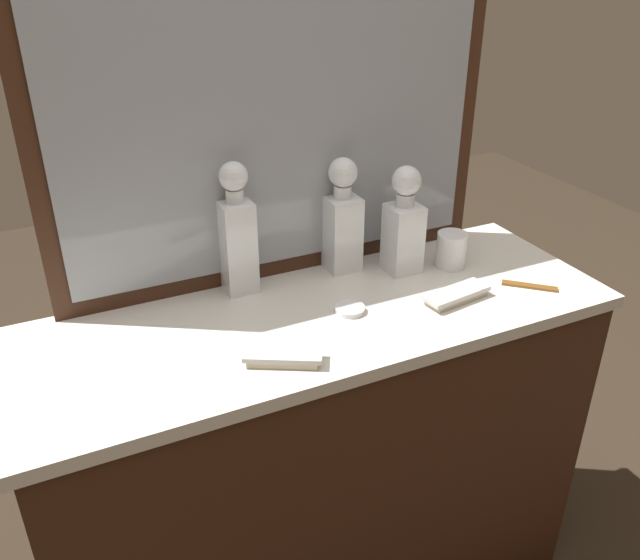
% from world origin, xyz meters
% --- Properties ---
extents(dresser, '(1.31, 0.47, 0.88)m').
position_xyz_m(dresser, '(0.00, 0.00, 0.44)').
color(dresser, '#381E11').
rests_on(dresser, ground_plane).
extents(dresser_mirror, '(1.04, 0.03, 0.70)m').
position_xyz_m(dresser_mirror, '(0.00, 0.21, 1.23)').
color(dresser_mirror, '#381E11').
rests_on(dresser_mirror, dresser).
extents(crystal_decanter_right, '(0.08, 0.08, 0.28)m').
position_xyz_m(crystal_decanter_right, '(0.14, 0.17, 0.99)').
color(crystal_decanter_right, white).
rests_on(crystal_decanter_right, dresser).
extents(crystal_decanter_far_right, '(0.07, 0.07, 0.30)m').
position_xyz_m(crystal_decanter_far_right, '(-0.12, 0.17, 1.00)').
color(crystal_decanter_far_right, white).
rests_on(crystal_decanter_far_right, dresser).
extents(crystal_decanter_front, '(0.08, 0.08, 0.26)m').
position_xyz_m(crystal_decanter_front, '(0.27, 0.10, 0.98)').
color(crystal_decanter_front, white).
rests_on(crystal_decanter_front, dresser).
extents(crystal_tumbler_center, '(0.07, 0.07, 0.09)m').
position_xyz_m(crystal_tumbler_center, '(0.39, 0.06, 0.92)').
color(crystal_tumbler_center, white).
rests_on(crystal_tumbler_center, dresser).
extents(silver_brush_far_right, '(0.17, 0.08, 0.02)m').
position_xyz_m(silver_brush_far_right, '(0.30, -0.08, 0.89)').
color(silver_brush_far_right, '#B7A88C').
rests_on(silver_brush_far_right, dresser).
extents(silver_brush_center, '(0.16, 0.12, 0.02)m').
position_xyz_m(silver_brush_center, '(-0.14, -0.14, 0.89)').
color(silver_brush_center, '#B7A88C').
rests_on(silver_brush_center, dresser).
extents(porcelain_dish, '(0.07, 0.07, 0.01)m').
position_xyz_m(porcelain_dish, '(0.06, -0.02, 0.89)').
color(porcelain_dish, silver).
rests_on(porcelain_dish, dresser).
extents(tortoiseshell_comb, '(0.11, 0.10, 0.01)m').
position_xyz_m(tortoiseshell_comb, '(0.49, -0.11, 0.88)').
color(tortoiseshell_comb, brown).
rests_on(tortoiseshell_comb, dresser).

